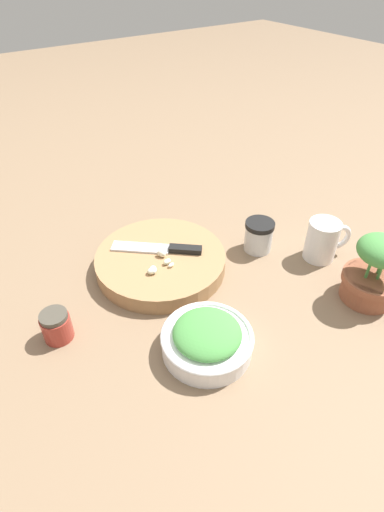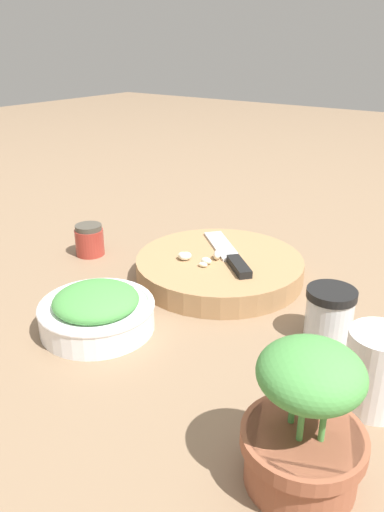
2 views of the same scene
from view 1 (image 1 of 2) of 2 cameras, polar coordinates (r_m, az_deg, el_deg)
The scene contains 9 objects.
ground_plane at distance 0.90m, azimuth 0.80°, elevation -3.75°, with size 5.00×5.00×0.00m, color #7F664C.
cutting_board at distance 0.92m, azimuth -4.49°, elevation -0.77°, with size 0.30×0.30×0.04m.
chef_knife at distance 0.92m, azimuth -4.28°, elevation 1.09°, with size 0.18×0.16×0.01m.
garlic_cloves at distance 0.87m, azimuth -4.84°, elevation -1.23°, with size 0.07×0.06×0.02m.
herb_bowl at distance 0.75m, azimuth 2.16°, elevation -11.77°, with size 0.17×0.17×0.07m.
spice_jar at distance 0.98m, azimuth 9.49°, elevation 2.87°, with size 0.07×0.07×0.08m.
coffee_mug at distance 0.98m, azimuth 18.24°, elevation 2.18°, with size 0.11×0.07×0.10m.
honey_jar at distance 0.81m, azimuth -18.80°, elevation -9.43°, with size 0.06×0.06×0.06m.
potted_herb at distance 0.90m, azimuth 24.54°, elevation -2.22°, with size 0.12×0.12×0.15m.
Camera 1 is at (0.38, 0.53, 0.61)m, focal length 28.00 mm.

